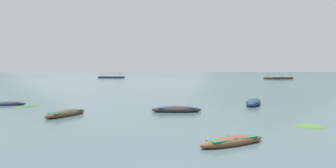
{
  "coord_description": "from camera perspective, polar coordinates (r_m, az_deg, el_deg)",
  "views": [
    {
      "loc": [
        -0.65,
        -5.59,
        3.03
      ],
      "look_at": [
        3.75,
        35.33,
        1.16
      ],
      "focal_mm": 30.07,
      "sensor_mm": 36.0,
      "label": 1
    }
  ],
  "objects": [
    {
      "name": "weed_patch_0",
      "position": [
        17.49,
        26.84,
        -7.67
      ],
      "size": [
        2.05,
        2.01,
        0.14
      ],
      "primitive_type": "ellipsoid",
      "rotation": [
        0.0,
        0.0,
        1.21
      ],
      "color": "#477033",
      "rests_on": "ground"
    },
    {
      "name": "weed_patch_2",
      "position": [
        27.02,
        -26.98,
        -4.12
      ],
      "size": [
        2.46,
        2.76,
        0.14
      ],
      "primitive_type": "ellipsoid",
      "rotation": [
        0.0,
        0.0,
        0.92
      ],
      "color": "#38662D",
      "rests_on": "ground"
    },
    {
      "name": "mountain_2",
      "position": [
        2169.13,
        -10.17,
        8.71
      ],
      "size": [
        1693.48,
        1693.48,
        470.04
      ],
      "primitive_type": "cone",
      "color": "slate",
      "rests_on": "ground"
    },
    {
      "name": "rowboat_6",
      "position": [
        26.46,
        16.93,
        -3.61
      ],
      "size": [
        3.03,
        4.11,
        0.71
      ],
      "color": "navy",
      "rests_on": "ground"
    },
    {
      "name": "ground_plane",
      "position": [
        1505.59,
        -6.11,
        2.48
      ],
      "size": [
        6000.0,
        6000.0,
        0.0
      ],
      "primitive_type": "plane",
      "color": "#476066"
    },
    {
      "name": "rowboat_1",
      "position": [
        21.06,
        1.74,
        -5.21
      ],
      "size": [
        3.83,
        1.45,
        0.54
      ],
      "color": "#2D2826",
      "rests_on": "ground"
    },
    {
      "name": "rowboat_4",
      "position": [
        12.16,
        12.91,
        -11.25
      ],
      "size": [
        3.29,
        1.91,
        0.43
      ],
      "color": "brown",
      "rests_on": "ground"
    },
    {
      "name": "mountain_3",
      "position": [
        2640.32,
        18.37,
        8.65
      ],
      "size": [
        2127.75,
        2127.75,
        574.39
      ],
      "primitive_type": "cone",
      "color": "#4C5B56",
      "rests_on": "ground"
    },
    {
      "name": "ferry_1",
      "position": [
        114.81,
        21.48,
        1.14
      ],
      "size": [
        11.83,
        8.01,
        2.54
      ],
      "color": "#4C3323",
      "rests_on": "ground"
    },
    {
      "name": "rowboat_5",
      "position": [
        20.39,
        -19.99,
        -5.65
      ],
      "size": [
        2.62,
        3.46,
        0.52
      ],
      "color": "#4C3323",
      "rests_on": "ground"
    },
    {
      "name": "rowboat_2",
      "position": [
        28.96,
        -30.01,
        -3.49
      ],
      "size": [
        3.35,
        1.17,
        0.42
      ],
      "color": "navy",
      "rests_on": "ground"
    },
    {
      "name": "mountain_1",
      "position": [
        2599.22,
        -22.74,
        7.57
      ],
      "size": [
        1822.32,
        1822.32,
        474.2
      ],
      "primitive_type": "cone",
      "color": "#4C5B56",
      "rests_on": "ground"
    },
    {
      "name": "ferry_0",
      "position": [
        125.3,
        -11.38,
        1.37
      ],
      "size": [
        11.42,
        6.52,
        2.54
      ],
      "color": "navy",
      "rests_on": "ground"
    }
  ]
}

